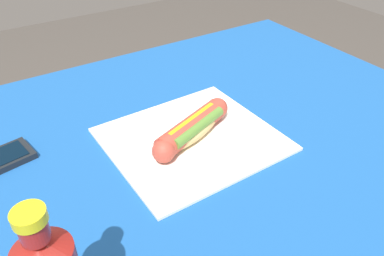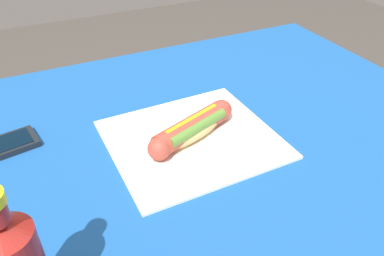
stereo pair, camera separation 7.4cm
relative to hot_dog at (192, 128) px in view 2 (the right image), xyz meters
name	(u,v)px [view 2 (the right image)]	position (x,y,z in m)	size (l,w,h in m)	color
dining_table	(212,193)	(-0.03, 0.03, -0.16)	(1.13, 0.95, 0.74)	brown
paper_wrapper	(192,139)	(0.00, 0.00, -0.03)	(0.32, 0.29, 0.01)	white
hot_dog	(192,128)	(0.00, 0.00, 0.00)	(0.21, 0.11, 0.05)	#E5BC75
cell_phone	(0,147)	(0.34, -0.13, -0.02)	(0.14, 0.09, 0.01)	black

